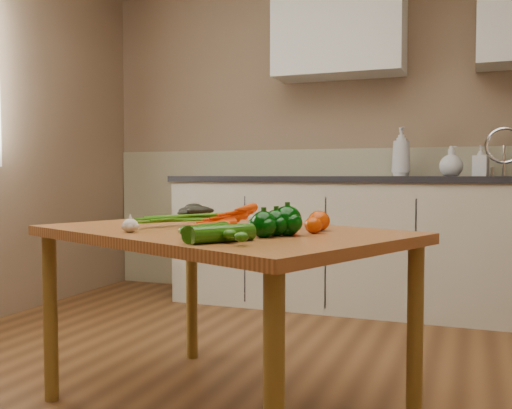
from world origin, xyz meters
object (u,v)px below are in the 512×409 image
object	(u,v)px
soap_bottle_a	(401,152)
soap_bottle_c	(451,161)
pepper_a	(276,223)
tomato_a	(290,219)
zucchini_a	(222,234)
zucchini_b	(207,232)
soap_bottle_b	(481,161)
garlic_bulb	(130,226)
leafy_greens	(199,209)
pepper_c	(264,224)
tomato_c	(314,225)
pepper_b	(287,221)
carrot_bunch	(212,220)
tomato_b	(319,221)
table	(220,250)

from	to	relation	value
soap_bottle_a	soap_bottle_c	distance (m)	0.34
pepper_a	tomato_a	distance (m)	0.23
zucchini_a	zucchini_b	bearing A→B (deg)	179.69
soap_bottle_b	garlic_bulb	world-z (taller)	soap_bottle_b
pepper_a	leafy_greens	bearing A→B (deg)	136.55
soap_bottle_b	tomato_a	size ratio (longest dim) A/B	2.40
pepper_c	zucchini_b	bearing A→B (deg)	-125.22
tomato_c	zucchini_b	distance (m)	0.42
pepper_b	tomato_c	world-z (taller)	pepper_b
soap_bottle_b	zucchini_b	world-z (taller)	soap_bottle_b
carrot_bunch	zucchini_a	bearing A→B (deg)	-38.04
soap_bottle_a	pepper_a	world-z (taller)	soap_bottle_a
soap_bottle_c	tomato_a	distance (m)	1.99
pepper_c	soap_bottle_c	bearing A→B (deg)	77.44
zucchini_b	soap_bottle_b	bearing A→B (deg)	71.75
garlic_bulb	pepper_b	world-z (taller)	pepper_b
tomato_a	zucchini_a	bearing A→B (deg)	-98.43
soap_bottle_c	carrot_bunch	xyz separation A→B (m)	(-0.78, -1.97, -0.26)
soap_bottle_b	zucchini_a	distance (m)	2.51
soap_bottle_c	pepper_a	bearing A→B (deg)	-157.60
tomato_a	carrot_bunch	bearing A→B (deg)	-167.14
leafy_greens	tomato_b	xyz separation A→B (m)	(0.63, -0.30, -0.01)
tomato_c	soap_bottle_a	bearing A→B (deg)	88.74
pepper_a	zucchini_b	size ratio (longest dim) A/B	0.49
table	soap_bottle_a	world-z (taller)	soap_bottle_a
pepper_c	soap_bottle_a	bearing A→B (deg)	85.92
garlic_bulb	carrot_bunch	bearing A→B (deg)	49.52
soap_bottle_c	garlic_bulb	bearing A→B (deg)	-169.13
table	soap_bottle_b	world-z (taller)	soap_bottle_b
carrot_bunch	zucchini_a	xyz separation A→B (m)	(0.22, -0.39, -0.01)
pepper_b	carrot_bunch	bearing A→B (deg)	157.95
tomato_a	zucchini_a	world-z (taller)	tomato_a
pepper_c	zucchini_a	bearing A→B (deg)	-112.10
soap_bottle_c	zucchini_a	distance (m)	2.44
leafy_greens	tomato_a	distance (m)	0.60
table	carrot_bunch	size ratio (longest dim) A/B	6.30
carrot_bunch	pepper_c	size ratio (longest dim) A/B	2.91
zucchini_a	garlic_bulb	bearing A→B (deg)	160.16
table	carrot_bunch	world-z (taller)	carrot_bunch
tomato_b	pepper_b	bearing A→B (deg)	-107.30
tomato_b	tomato_c	xyz separation A→B (m)	(0.00, -0.09, -0.01)
carrot_bunch	table	bearing A→B (deg)	3.35
pepper_a	tomato_c	bearing A→B (deg)	51.93
tomato_b	tomato_c	distance (m)	0.09
soap_bottle_b	pepper_a	distance (m)	2.26
soap_bottle_b	tomato_b	distance (m)	2.04
pepper_a	pepper_b	size ratio (longest dim) A/B	0.87
pepper_b	zucchini_a	distance (m)	0.28
tomato_a	tomato_b	world-z (taller)	tomato_a
pepper_a	zucchini_a	world-z (taller)	pepper_a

